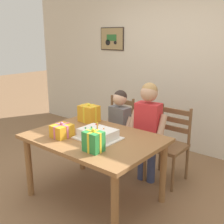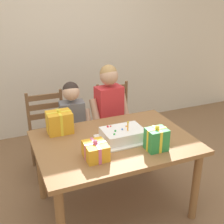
{
  "view_description": "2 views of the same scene",
  "coord_description": "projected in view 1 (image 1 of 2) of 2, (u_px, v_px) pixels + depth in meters",
  "views": [
    {
      "loc": [
        1.86,
        -1.98,
        1.75
      ],
      "look_at": [
        0.12,
        0.16,
        0.98
      ],
      "focal_mm": 44.07,
      "sensor_mm": 36.0,
      "label": 1
    },
    {
      "loc": [
        -0.92,
        -2.13,
        1.97
      ],
      "look_at": [
        0.07,
        0.23,
        0.9
      ],
      "focal_mm": 47.42,
      "sensor_mm": 36.0,
      "label": 2
    }
  ],
  "objects": [
    {
      "name": "chair_left",
      "position": [
        116.0,
        130.0,
        3.87
      ],
      "size": [
        0.42,
        0.42,
        0.92
      ],
      "color": "brown",
      "rests_on": "ground"
    },
    {
      "name": "dining_table",
      "position": [
        94.0,
        145.0,
        2.91
      ],
      "size": [
        1.38,
        0.98,
        0.73
      ],
      "color": "olive",
      "rests_on": "ground"
    },
    {
      "name": "gift_box_red_large",
      "position": [
        62.0,
        131.0,
        2.86
      ],
      "size": [
        0.18,
        0.21,
        0.16
      ],
      "color": "gold",
      "rests_on": "dining_table"
    },
    {
      "name": "gift_box_corner_small",
      "position": [
        94.0,
        141.0,
        2.49
      ],
      "size": [
        0.18,
        0.14,
        0.22
      ],
      "color": "#2D8E42",
      "rests_on": "dining_table"
    },
    {
      "name": "chair_right",
      "position": [
        169.0,
        144.0,
        3.37
      ],
      "size": [
        0.42,
        0.42,
        0.92
      ],
      "color": "brown",
      "rests_on": "ground"
    },
    {
      "name": "gift_box_beside_cake",
      "position": [
        89.0,
        114.0,
        3.36
      ],
      "size": [
        0.23,
        0.19,
        0.24
      ],
      "color": "gold",
      "rests_on": "dining_table"
    },
    {
      "name": "child_younger",
      "position": [
        120.0,
        123.0,
        3.53
      ],
      "size": [
        0.41,
        0.24,
        1.1
      ],
      "color": "#38426B",
      "rests_on": "ground"
    },
    {
      "name": "birthday_cake",
      "position": [
        98.0,
        134.0,
        2.81
      ],
      "size": [
        0.44,
        0.34,
        0.19
      ],
      "color": "white",
      "rests_on": "dining_table"
    },
    {
      "name": "ground_plane",
      "position": [
        95.0,
        198.0,
        3.08
      ],
      "size": [
        20.0,
        20.0,
        0.0
      ],
      "primitive_type": "plane",
      "color": "#846042"
    },
    {
      "name": "child_older",
      "position": [
        148.0,
        123.0,
        3.25
      ],
      "size": [
        0.46,
        0.27,
        1.24
      ],
      "color": "#38426B",
      "rests_on": "ground"
    },
    {
      "name": "back_wall",
      "position": [
        180.0,
        66.0,
        4.18
      ],
      "size": [
        6.4,
        0.11,
        2.6
      ],
      "color": "beige",
      "rests_on": "ground"
    }
  ]
}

